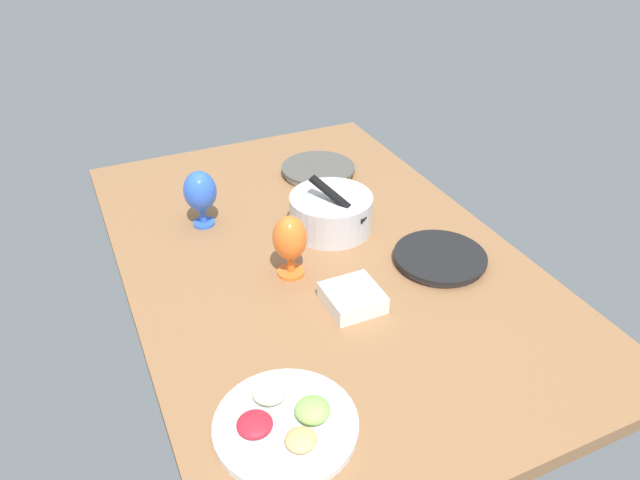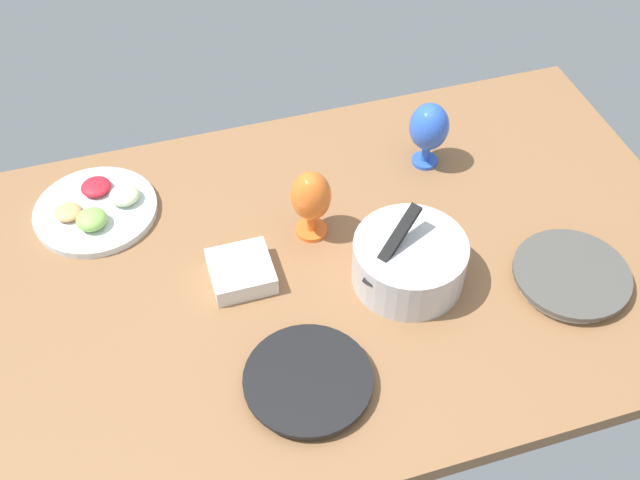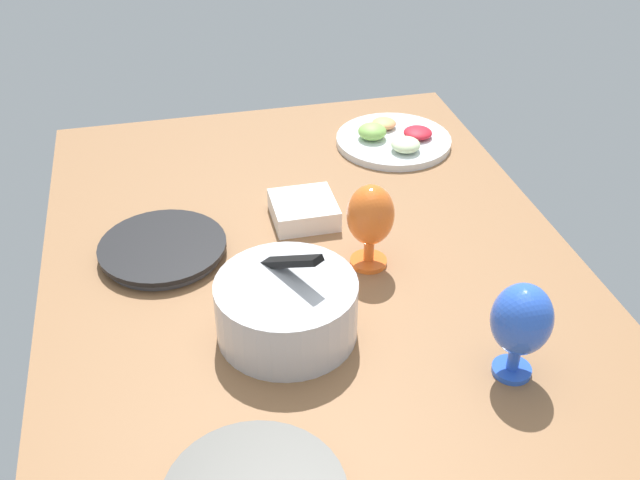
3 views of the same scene
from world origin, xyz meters
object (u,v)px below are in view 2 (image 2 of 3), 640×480
object	(u,v)px
hurricane_glass_blue	(429,128)
hurricane_glass_orange	(311,198)
dinner_plate_right	(308,381)
fruit_platter	(96,209)
dinner_plate_left	(571,276)
square_bowl_white	(241,271)
mixing_bowl	(409,260)

from	to	relation	value
hurricane_glass_blue	hurricane_glass_orange	bearing A→B (deg)	23.11
dinner_plate_right	fruit_platter	world-z (taller)	fruit_platter
dinner_plate_left	square_bowl_white	bearing A→B (deg)	-17.52
mixing_bowl	square_bowl_white	xyz separation A→B (cm)	(34.39, -10.39, -3.34)
fruit_platter	hurricane_glass_orange	distance (cm)	51.42
hurricane_glass_orange	fruit_platter	bearing A→B (deg)	-23.33
hurricane_glass_orange	square_bowl_white	xyz separation A→B (cm)	(18.43, 8.94, -8.21)
fruit_platter	square_bowl_white	world-z (taller)	fruit_platter
dinner_plate_right	hurricane_glass_orange	distance (cm)	41.82
mixing_bowl	square_bowl_white	bearing A→B (deg)	-16.81
fruit_platter	square_bowl_white	xyz separation A→B (cm)	(-28.03, 28.98, 0.97)
hurricane_glass_orange	hurricane_glass_blue	bearing A→B (deg)	-156.89
dinner_plate_right	fruit_platter	size ratio (longest dim) A/B	0.88
fruit_platter	hurricane_glass_blue	xyz separation A→B (cm)	(-80.28, 5.60, 9.36)
fruit_platter	square_bowl_white	size ratio (longest dim) A/B	2.16
dinner_plate_right	fruit_platter	xyz separation A→B (cm)	(34.29, -58.94, 0.18)
fruit_platter	hurricane_glass_orange	xyz separation A→B (cm)	(-46.46, 20.03, 9.18)
dinner_plate_left	square_bowl_white	xyz separation A→B (cm)	(67.90, -21.44, 0.97)
mixing_bowl	dinner_plate_right	bearing A→B (deg)	34.82
mixing_bowl	hurricane_glass_orange	bearing A→B (deg)	-50.45
hurricane_glass_orange	square_bowl_white	size ratio (longest dim) A/B	1.32
dinner_plate_left	hurricane_glass_orange	size ratio (longest dim) A/B	1.44
fruit_platter	mixing_bowl	bearing A→B (deg)	147.76
mixing_bowl	square_bowl_white	distance (cm)	36.08
dinner_plate_left	dinner_plate_right	size ratio (longest dim) A/B	1.00
dinner_plate_right	fruit_platter	bearing A→B (deg)	-59.81
fruit_platter	hurricane_glass_blue	distance (cm)	81.01
hurricane_glass_blue	hurricane_glass_orange	size ratio (longest dim) A/B	1.00
mixing_bowl	fruit_platter	size ratio (longest dim) A/B	0.85
dinner_plate_right	hurricane_glass_orange	bearing A→B (deg)	-107.37
dinner_plate_right	square_bowl_white	size ratio (longest dim) A/B	1.90
fruit_platter	dinner_plate_left	bearing A→B (deg)	152.28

